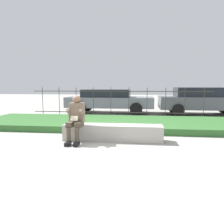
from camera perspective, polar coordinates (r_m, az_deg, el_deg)
ground_plane at (r=6.00m, az=-1.17°, el=-7.38°), size 60.00×60.00×0.00m
stone_bench at (r=5.94m, az=0.18°, el=-5.63°), size 2.66×0.50×0.43m
person_seated_reader at (r=5.76m, az=-9.42°, el=-1.29°), size 0.42×0.73×1.23m
grass_berm at (r=8.05m, az=0.94°, el=-2.93°), size 10.02×2.86×0.21m
iron_fence at (r=9.77m, az=2.04°, el=2.54°), size 8.02×0.03×1.40m
car_parked_center at (r=11.91m, az=-0.77°, el=3.13°), size 4.69×1.89×1.27m
car_parked_right at (r=12.13m, az=22.34°, el=2.88°), size 4.36×1.98×1.39m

